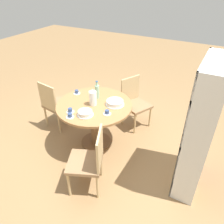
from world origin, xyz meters
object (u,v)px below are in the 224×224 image
bookshelf (198,130)px  cake_main (115,103)px  water_bottle (97,91)px  cup_b (77,92)px  cake_second (85,113)px  chair_c (134,101)px  chair_a (55,104)px  chair_b (90,160)px  cup_c (70,111)px  cup_d (70,116)px  coffee_pot (93,98)px  cup_a (107,113)px

bookshelf → cake_main: size_ratio=6.12×
water_bottle → cup_b: water_bottle is taller
cake_main → cake_second: size_ratio=1.22×
water_bottle → cup_b: size_ratio=2.61×
cake_main → cup_b: size_ratio=2.50×
chair_c → cup_b: bearing=157.4°
chair_a → bookshelf: bearing=-174.1°
chair_b → bookshelf: (-0.72, 1.09, 0.37)m
cup_c → cup_b: bearing=-153.4°
cake_main → cup_d: 0.70m
cup_b → cup_c: (0.49, 0.25, 0.00)m
coffee_pot → cup_a: bearing=68.2°
chair_b → chair_c: (-1.58, -0.08, 0.00)m
chair_b → cake_second: 0.66m
bookshelf → cup_a: bookshelf is taller
cake_second → coffee_pot: bearing=-169.3°
chair_c → cup_b: chair_c is taller
cake_second → chair_b: bearing=37.6°
chair_b → cake_main: size_ratio=3.20×
chair_b → cup_c: 0.78m
coffee_pot → cup_a: size_ratio=2.29×
water_bottle → chair_b: bearing=25.8°
chair_c → cup_d: (1.26, -0.43, 0.31)m
bookshelf → cake_main: bearing=81.5°
cake_main → cup_d: size_ratio=2.50×
cup_a → chair_a: bearing=-100.3°
cup_c → cup_d: (0.11, 0.08, 0.00)m
chair_b → cup_d: chair_b is taller
cup_b → cup_c: bearing=26.6°
bookshelf → chair_c: bearing=53.7°
chair_b → cup_d: 0.67m
cake_second → cake_main: bearing=152.5°
chair_b → cup_d: bearing=-145.4°
water_bottle → cup_d: bearing=-4.5°
bookshelf → cake_main: bookshelf is taller
chair_b → chair_c: same height
water_bottle → cup_a: bearing=48.1°
chair_c → bookshelf: bearing=-100.3°
cup_c → cup_a: bearing=113.0°
chair_c → cup_a: bearing=-155.3°
chair_a → chair_b: (0.84, 1.27, 0.00)m
chair_a → cup_d: 0.97m
water_bottle → cake_second: size_ratio=1.28×
chair_b → cake_main: (-0.90, -0.12, 0.31)m
coffee_pot → water_bottle: (-0.20, -0.05, 0.00)m
water_bottle → cup_a: 0.49m
cup_d → coffee_pot: bearing=167.3°
chair_b → cup_a: 0.71m
bookshelf → cup_c: size_ratio=15.29×
water_bottle → cup_c: water_bottle is taller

